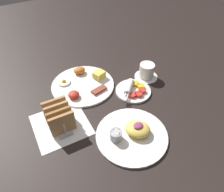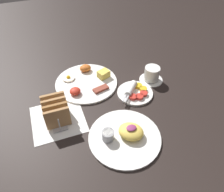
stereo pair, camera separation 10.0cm
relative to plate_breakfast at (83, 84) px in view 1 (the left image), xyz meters
name	(u,v)px [view 1 (the left image)]	position (x,y,z in m)	size (l,w,h in m)	color
ground_plane	(103,112)	(0.01, -0.21, -0.01)	(3.00, 3.00, 0.00)	black
napkin_flat	(61,125)	(-0.18, -0.19, -0.01)	(0.22, 0.22, 0.00)	white
plate_breakfast	(83,84)	(0.00, 0.00, 0.00)	(0.31, 0.31, 0.05)	white
plate_condiments	(133,90)	(0.20, -0.16, 0.00)	(0.17, 0.17, 0.04)	white
plate_foreground	(132,134)	(0.05, -0.38, 0.00)	(0.29, 0.29, 0.06)	white
toast_rack	(59,117)	(-0.18, -0.19, 0.04)	(0.10, 0.15, 0.10)	#B7B7BC
coffee_cup	(147,71)	(0.32, -0.09, 0.03)	(0.12, 0.12, 0.08)	white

